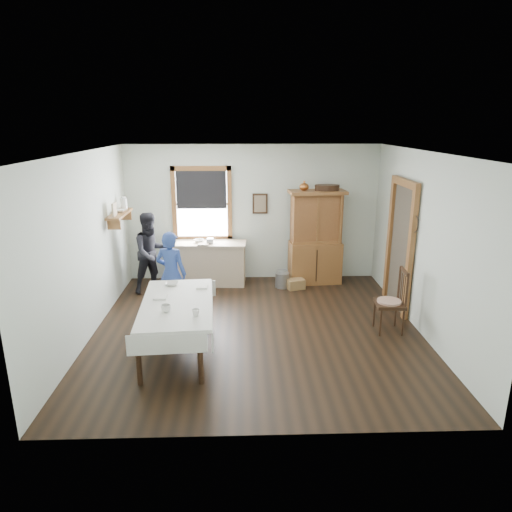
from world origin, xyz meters
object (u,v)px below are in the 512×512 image
(work_counter, at_px, (208,263))
(dining_table, at_px, (178,327))
(china_hutch, at_px, (316,237))
(wicker_basket, at_px, (296,284))
(pail, at_px, (282,280))
(woman_blue, at_px, (171,277))
(spindle_chair, at_px, (390,301))
(figure_dark, at_px, (152,255))

(work_counter, distance_m, dining_table, 2.84)
(china_hutch, height_order, wicker_basket, china_hutch)
(pail, relative_size, wicker_basket, 0.88)
(wicker_basket, bearing_deg, china_hutch, 42.22)
(pail, bearing_deg, dining_table, -123.10)
(work_counter, distance_m, pail, 1.49)
(wicker_basket, xyz_separation_m, woman_blue, (-2.20, -1.14, 0.56))
(china_hutch, height_order, woman_blue, china_hutch)
(work_counter, xyz_separation_m, spindle_chair, (2.90, -2.26, 0.08))
(work_counter, bearing_deg, woman_blue, -105.23)
(pail, relative_size, figure_dark, 0.21)
(spindle_chair, distance_m, wicker_basket, 2.29)
(work_counter, relative_size, dining_table, 0.79)
(china_hutch, xyz_separation_m, spindle_chair, (0.78, -2.29, -0.42))
(figure_dark, bearing_deg, pail, -31.86)
(china_hutch, distance_m, figure_dark, 3.18)
(spindle_chair, bearing_deg, woman_blue, 171.91)
(pail, distance_m, figure_dark, 2.54)
(dining_table, bearing_deg, china_hutch, 50.51)
(pail, relative_size, woman_blue, 0.22)
(dining_table, height_order, woman_blue, woman_blue)
(spindle_chair, relative_size, figure_dark, 0.71)
(china_hutch, xyz_separation_m, dining_table, (-2.35, -2.85, -0.55))
(wicker_basket, height_order, woman_blue, woman_blue)
(china_hutch, distance_m, wicker_basket, 1.00)
(work_counter, height_order, china_hutch, china_hutch)
(work_counter, distance_m, woman_blue, 1.59)
(pail, bearing_deg, figure_dark, -177.28)
(woman_blue, bearing_deg, figure_dark, -48.86)
(dining_table, distance_m, spindle_chair, 3.18)
(spindle_chair, bearing_deg, wicker_basket, 126.87)
(dining_table, xyz_separation_m, figure_dark, (-0.80, 2.45, 0.33))
(woman_blue, bearing_deg, dining_table, 117.57)
(spindle_chair, distance_m, woman_blue, 3.49)
(pail, xyz_separation_m, woman_blue, (-1.95, -1.24, 0.52))
(spindle_chair, bearing_deg, figure_dark, 158.94)
(spindle_chair, height_order, pail, spindle_chair)
(work_counter, xyz_separation_m, china_hutch, (2.12, 0.02, 0.50))
(figure_dark, bearing_deg, spindle_chair, -60.27)
(dining_table, distance_m, woman_blue, 1.39)
(china_hutch, xyz_separation_m, woman_blue, (-2.62, -1.52, -0.26))
(wicker_basket, relative_size, woman_blue, 0.25)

